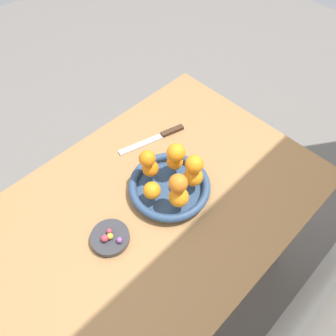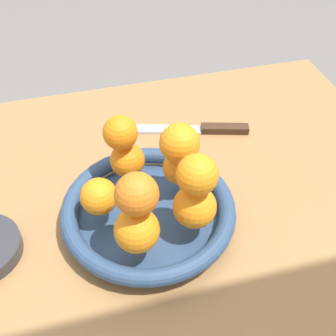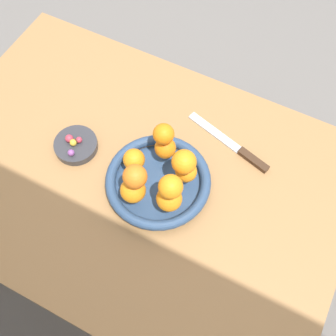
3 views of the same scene
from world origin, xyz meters
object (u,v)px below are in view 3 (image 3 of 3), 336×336
orange_5 (171,187)px  candy_ball_4 (71,153)px  orange_0 (134,159)px  orange_3 (186,171)px  candy_ball_1 (69,139)px  candy_ball_3 (74,143)px  candy_ball_2 (73,143)px  orange_1 (133,190)px  orange_6 (184,162)px  orange_4 (165,148)px  orange_8 (135,176)px  dining_table (135,188)px  knife (235,147)px  candy_ball_0 (79,140)px  orange_2 (169,199)px  candy_dish (75,147)px  fruit_bowl (158,181)px  orange_7 (164,134)px

orange_5 → candy_ball_4: 0.31m
orange_0 → orange_3: size_ratio=1.02×
candy_ball_1 → candy_ball_3: (-0.02, 0.00, -0.00)m
orange_5 → candy_ball_1: bearing=-7.7°
orange_0 → candy_ball_2: 0.18m
orange_1 → candy_ball_3: orange_1 is taller
orange_3 → orange_6: bearing=62.8°
orange_0 → orange_4: same height
orange_8 → orange_3: bearing=-131.5°
dining_table → knife: 0.29m
orange_4 → orange_8: size_ratio=0.96×
orange_0 → candy_ball_4: orange_0 is taller
orange_1 → orange_5: (-0.09, -0.02, 0.06)m
orange_1 → candy_ball_0: orange_1 is taller
orange_6 → candy_ball_0: 0.31m
orange_8 → knife: size_ratio=0.22×
orange_0 → orange_2: size_ratio=0.89×
orange_0 → candy_ball_1: (0.19, 0.01, -0.03)m
dining_table → candy_ball_0: candy_ball_0 is taller
orange_2 → orange_4: (0.07, -0.12, -0.00)m
candy_dish → orange_4: 0.25m
orange_2 → candy_ball_2: size_ratio=3.29×
candy_dish → candy_ball_2: size_ratio=6.12×
orange_2 → candy_dish: bearing=-8.4°
fruit_bowl → orange_4: bearing=-77.2°
candy_ball_3 → knife: bearing=-152.5°
orange_3 → knife: orange_3 is taller
orange_2 → orange_7: 0.15m
orange_5 → orange_8: size_ratio=1.00×
candy_ball_2 → orange_0: bearing=-176.4°
dining_table → candy_ball_0: size_ratio=67.69×
orange_7 → orange_5: bearing=123.6°
orange_2 → knife: (-0.07, -0.24, -0.07)m
candy_dish → candy_ball_2: (0.00, 0.00, 0.02)m
orange_6 → candy_ball_2: orange_6 is taller
candy_dish → orange_7: size_ratio=2.19×
orange_2 → candy_ball_4: orange_2 is taller
dining_table → orange_7: 0.23m
orange_0 → orange_3: (-0.13, -0.03, -0.00)m
candy_ball_1 → candy_ball_0: bearing=-153.7°
orange_7 → candy_ball_0: bearing=16.7°
orange_3 → candy_ball_3: 0.31m
dining_table → fruit_bowl: 0.13m
orange_5 → candy_ball_2: orange_5 is taller
candy_ball_0 → candy_ball_1: size_ratio=0.76×
orange_0 → candy_ball_3: size_ratio=3.43×
orange_8 → fruit_bowl: bearing=-112.6°
candy_ball_1 → candy_ball_3: 0.02m
orange_0 → orange_2: orange_2 is taller
candy_ball_1 → candy_dish: bearing=172.3°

